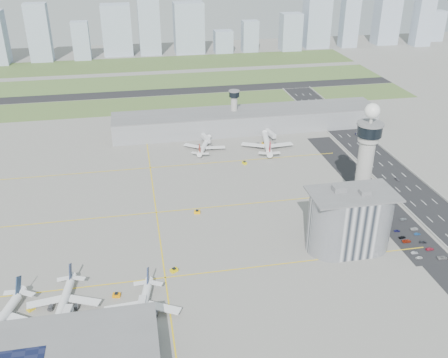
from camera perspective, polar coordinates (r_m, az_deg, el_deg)
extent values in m
plane|color=gray|center=(264.08, 1.43, -6.27)|extent=(1000.00, 1000.00, 0.00)
cube|color=#4B642F|center=(464.92, -6.91, 8.52)|extent=(480.00, 50.00, 0.08)
cube|color=#4D6530|center=(536.63, -7.57, 10.95)|extent=(480.00, 60.00, 0.08)
cube|color=#435629|center=(613.98, -8.10, 12.92)|extent=(480.00, 70.00, 0.08)
cube|color=black|center=(500.17, -7.25, 9.81)|extent=(480.00, 22.00, 0.10)
cube|color=black|center=(306.57, 22.99, -3.57)|extent=(28.00, 500.00, 0.10)
cube|color=#9E9E99|center=(299.10, 20.76, -3.80)|extent=(0.60, 500.00, 1.20)
cube|color=black|center=(286.78, 19.82, -5.13)|extent=(18.00, 260.00, 0.08)
cube|color=black|center=(277.28, 20.64, -6.44)|extent=(20.00, 44.00, 0.10)
cube|color=yellow|center=(235.42, -6.74, -11.14)|extent=(260.00, 0.60, 0.01)
cube|color=yellow|center=(285.26, -7.74, -3.81)|extent=(260.00, 0.60, 0.01)
cube|color=yellow|center=(338.42, -8.43, 1.27)|extent=(260.00, 0.60, 0.01)
cube|color=yellow|center=(285.26, -7.74, -3.81)|extent=(0.60, 260.00, 0.01)
cylinder|color=#ADAAA5|center=(281.13, 15.64, 0.45)|extent=(8.40, 8.40, 48.00)
cylinder|color=#ADAAA5|center=(272.49, 16.20, 4.60)|extent=(11.00, 11.00, 4.00)
cylinder|color=black|center=(271.08, 16.31, 5.38)|extent=(13.00, 13.00, 6.00)
cylinder|color=slate|center=(269.89, 16.40, 6.07)|extent=(14.00, 14.00, 1.00)
cylinder|color=#ADAAA5|center=(269.06, 16.47, 6.57)|extent=(1.60, 1.60, 5.00)
sphere|color=white|center=(267.63, 16.59, 7.47)|extent=(8.00, 8.00, 8.00)
cylinder|color=#ADAAA5|center=(396.32, 1.15, 7.60)|extent=(5.00, 5.00, 28.00)
cylinder|color=black|center=(391.67, 1.17, 9.67)|extent=(8.00, 8.00, 4.00)
cylinder|color=slate|center=(390.94, 1.17, 10.02)|extent=(8.60, 8.60, 0.80)
cube|color=#B2B2B7|center=(253.60, 14.15, -4.70)|extent=(18.00, 24.00, 30.00)
cylinder|color=#B2B2B7|center=(250.19, 12.26, -4.94)|extent=(24.00, 24.00, 30.00)
cylinder|color=#B2B2B7|center=(257.28, 15.98, -4.46)|extent=(24.00, 24.00, 30.00)
cube|color=slate|center=(246.14, 14.54, -1.64)|extent=(42.00, 24.00, 0.80)
cube|color=slate|center=(245.43, 13.03, -1.12)|extent=(6.00, 5.00, 3.00)
cube|color=slate|center=(246.06, 15.82, -1.47)|extent=(5.00, 4.00, 2.40)
cube|color=gray|center=(398.75, 2.62, 6.71)|extent=(210.00, 32.00, 15.00)
cube|color=slate|center=(396.12, 2.64, 7.78)|extent=(210.00, 32.00, 0.80)
imported|color=silver|center=(263.23, 21.42, -8.35)|extent=(3.67, 1.81, 1.20)
imported|color=#9E9FA5|center=(266.03, 20.93, -7.86)|extent=(3.50, 1.22, 1.15)
imported|color=#A72912|center=(273.61, 20.14, -6.67)|extent=(4.71, 2.19, 1.31)
imported|color=black|center=(276.12, 19.70, -6.29)|extent=(4.00, 2.13, 1.10)
imported|color=#171651|center=(280.84, 19.16, -5.60)|extent=(3.42, 1.78, 1.11)
imported|color=silver|center=(285.80, 18.25, -4.85)|extent=(3.69, 1.77, 1.17)
imported|color=gray|center=(267.27, 23.67, -8.23)|extent=(4.92, 2.61, 1.32)
imported|color=#B0223A|center=(271.59, 22.46, -7.40)|extent=(4.26, 1.87, 1.22)
imported|color=#26282F|center=(275.92, 21.79, -6.70)|extent=(3.77, 1.99, 1.22)
imported|color=navy|center=(281.75, 21.21, -5.87)|extent=(3.32, 1.26, 1.08)
imported|color=silver|center=(285.61, 20.93, -5.34)|extent=(4.38, 2.16, 1.20)
imported|color=gray|center=(292.66, 19.82, -4.33)|extent=(4.15, 2.10, 1.15)
imported|color=#2A2A2F|center=(336.70, 19.17, -0.02)|extent=(1.84, 4.10, 1.31)
imported|color=#1E1B4E|center=(402.67, 14.97, 4.96)|extent=(2.78, 4.89, 1.29)
imported|color=#9A9A9A|center=(448.18, 10.12, 7.68)|extent=(1.93, 3.95, 1.30)
cube|color=#9EADC1|center=(653.46, -20.40, 15.41)|extent=(25.49, 20.39, 66.89)
cube|color=#9EADC1|center=(647.95, -16.01, 14.95)|extent=(20.04, 16.03, 45.20)
cube|color=#9EADC1|center=(662.99, -12.14, 16.33)|extent=(35.76, 28.61, 61.22)
cube|color=#9EADC1|center=(656.44, -8.59, 17.49)|extent=(26.33, 21.06, 83.39)
cube|color=#9EADC1|center=(662.95, -4.05, 16.86)|extent=(36.96, 29.57, 62.11)
cube|color=#9EADC1|center=(664.16, -0.08, 15.44)|extent=(23.01, 18.41, 27.75)
cube|color=#9EADC1|center=(670.05, 2.98, 15.99)|extent=(20.22, 16.18, 38.97)
cube|color=#9EADC1|center=(682.00, 7.62, 16.33)|extent=(26.14, 20.92, 46.89)
cube|color=#9EADC1|center=(703.34, 10.59, 17.86)|extent=(32.26, 25.81, 81.20)
cube|color=#9EADC1|center=(714.61, 14.15, 17.15)|extent=(21.59, 17.28, 68.75)
cube|color=#9EADC1|center=(748.66, 18.08, 16.87)|extent=(30.25, 24.20, 63.40)
cube|color=#9EADC1|center=(752.47, 21.82, 16.67)|extent=(23.04, 18.43, 71.56)
cube|color=#9EADC1|center=(796.95, 22.93, 15.83)|extent=(22.64, 18.11, 41.06)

